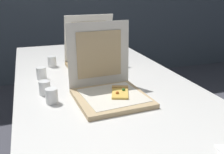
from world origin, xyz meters
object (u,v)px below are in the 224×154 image
at_px(table, 100,86).
at_px(cup_white_mid, 42,73).
at_px(pizza_box_front, 109,87).
at_px(cup_white_near_right, 52,96).
at_px(cup_white_far, 52,61).
at_px(cup_white_near_center, 45,88).
at_px(pizza_box_middle, 93,60).

relative_size(table, cup_white_mid, 29.22).
relative_size(pizza_box_front, cup_white_mid, 5.04).
relative_size(cup_white_near_right, cup_white_mid, 1.00).
distance_m(cup_white_mid, cup_white_far, 0.26).
bearing_deg(cup_white_near_center, cup_white_mid, 89.58).
height_order(cup_white_near_right, cup_white_far, same).
bearing_deg(table, pizza_box_front, -97.38).
bearing_deg(pizza_box_front, cup_white_near_center, 152.31).
bearing_deg(cup_white_far, cup_white_near_right, -96.38).
xyz_separation_m(table, pizza_box_front, (-0.04, -0.28, 0.10)).
bearing_deg(pizza_box_middle, pizza_box_front, -98.46).
relative_size(pizza_box_middle, cup_white_near_right, 4.86).
bearing_deg(pizza_box_front, cup_white_near_right, 172.64).
distance_m(cup_white_far, cup_white_near_center, 0.50).
bearing_deg(cup_white_near_center, cup_white_near_right, -79.29).
relative_size(pizza_box_front, cup_white_near_center, 5.04).
height_order(table, cup_white_near_center, cup_white_near_center).
relative_size(table, cup_white_near_center, 29.22).
bearing_deg(cup_white_near_center, pizza_box_front, -24.57).
bearing_deg(pizza_box_front, pizza_box_middle, 80.93).
height_order(cup_white_mid, cup_white_near_center, same).
relative_size(cup_white_near_right, cup_white_near_center, 1.00).
bearing_deg(cup_white_near_right, cup_white_far, 83.62).
distance_m(pizza_box_front, pizza_box_middle, 0.51).
distance_m(pizza_box_front, cup_white_near_right, 0.27).
distance_m(pizza_box_front, cup_white_far, 0.66).
bearing_deg(table, cup_white_near_center, -157.02).
bearing_deg(cup_white_near_center, cup_white_far, 79.65).
distance_m(cup_white_near_right, cup_white_mid, 0.36).
bearing_deg(cup_white_near_center, table, 22.98).
height_order(cup_white_mid, cup_white_far, same).
xyz_separation_m(cup_white_mid, cup_white_far, (0.09, 0.24, 0.00)).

